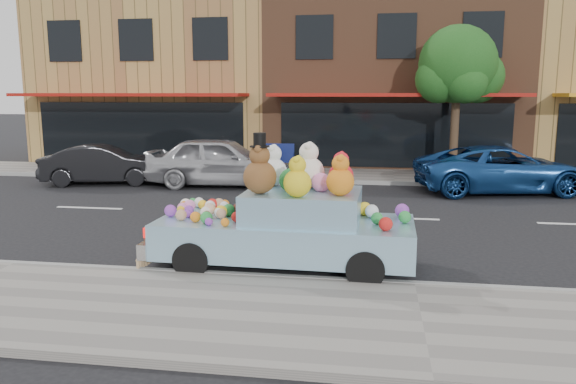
% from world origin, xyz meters
% --- Properties ---
extents(ground, '(120.00, 120.00, 0.00)m').
position_xyz_m(ground, '(0.00, 0.00, 0.00)').
color(ground, black).
rests_on(ground, ground).
extents(near_sidewalk, '(60.00, 3.00, 0.12)m').
position_xyz_m(near_sidewalk, '(0.00, -6.50, 0.06)').
color(near_sidewalk, gray).
rests_on(near_sidewalk, ground).
extents(far_sidewalk, '(60.00, 3.00, 0.12)m').
position_xyz_m(far_sidewalk, '(0.00, 6.50, 0.06)').
color(far_sidewalk, gray).
rests_on(far_sidewalk, ground).
extents(near_kerb, '(60.00, 0.12, 0.13)m').
position_xyz_m(near_kerb, '(0.00, -5.00, 0.07)').
color(near_kerb, gray).
rests_on(near_kerb, ground).
extents(far_kerb, '(60.00, 0.12, 0.13)m').
position_xyz_m(far_kerb, '(0.00, 5.00, 0.07)').
color(far_kerb, gray).
rests_on(far_kerb, ground).
extents(storefront_left, '(10.00, 9.80, 7.30)m').
position_xyz_m(storefront_left, '(-10.00, 11.97, 3.64)').
color(storefront_left, '#A68345').
rests_on(storefront_left, ground).
extents(storefront_mid, '(10.00, 9.80, 7.30)m').
position_xyz_m(storefront_mid, '(0.00, 11.97, 3.64)').
color(storefront_mid, brown).
rests_on(storefront_mid, ground).
extents(street_tree, '(3.00, 2.70, 5.22)m').
position_xyz_m(street_tree, '(2.03, 6.55, 3.69)').
color(street_tree, '#38281C').
rests_on(street_tree, ground).
extents(car_silver, '(4.84, 2.19, 1.61)m').
position_xyz_m(car_silver, '(-5.53, 3.91, 0.81)').
color(car_silver, '#B4B4B9').
rests_on(car_silver, ground).
extents(car_blue, '(5.43, 3.27, 1.41)m').
position_xyz_m(car_blue, '(3.12, 4.10, 0.70)').
color(car_blue, navy).
rests_on(car_blue, ground).
extents(car_dark, '(4.13, 2.28, 1.29)m').
position_xyz_m(car_dark, '(-9.47, 3.75, 0.64)').
color(car_dark, black).
rests_on(car_dark, ground).
extents(art_car, '(4.52, 1.86, 2.34)m').
position_xyz_m(art_car, '(-2.10, -4.21, 0.81)').
color(art_car, black).
rests_on(art_car, ground).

